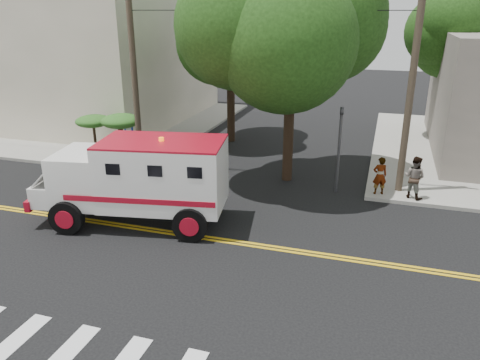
% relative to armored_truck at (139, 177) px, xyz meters
% --- Properties ---
extents(ground, '(100.00, 100.00, 0.00)m').
position_rel_armored_truck_xyz_m(ground, '(2.51, -0.49, -1.75)').
color(ground, black).
rests_on(ground, ground).
extents(sidewalk_nw, '(17.00, 17.00, 0.15)m').
position_rel_armored_truck_xyz_m(sidewalk_nw, '(-10.99, 13.01, -1.67)').
color(sidewalk_nw, gray).
rests_on(sidewalk_nw, ground).
extents(building_left, '(16.00, 14.00, 10.00)m').
position_rel_armored_truck_xyz_m(building_left, '(-12.99, 14.51, 3.40)').
color(building_left, '#BAB499').
rests_on(building_left, sidewalk_nw).
extents(utility_pole_left, '(0.28, 0.28, 9.00)m').
position_rel_armored_truck_xyz_m(utility_pole_left, '(-3.09, 5.51, 2.75)').
color(utility_pole_left, '#382D23').
rests_on(utility_pole_left, ground).
extents(utility_pole_right, '(0.28, 0.28, 9.00)m').
position_rel_armored_truck_xyz_m(utility_pole_right, '(8.81, 5.71, 2.75)').
color(utility_pole_right, '#382D23').
rests_on(utility_pole_right, ground).
extents(tree_main, '(6.08, 5.70, 9.85)m').
position_rel_armored_truck_xyz_m(tree_main, '(4.45, 5.72, 5.45)').
color(tree_main, black).
rests_on(tree_main, ground).
extents(tree_left, '(4.48, 4.20, 7.70)m').
position_rel_armored_truck_xyz_m(tree_left, '(-0.16, 11.30, 3.98)').
color(tree_left, black).
rests_on(tree_left, ground).
extents(tree_right, '(4.80, 4.50, 8.20)m').
position_rel_armored_truck_xyz_m(tree_right, '(11.36, 15.28, 4.35)').
color(tree_right, black).
rests_on(tree_right, ground).
extents(traffic_signal, '(0.15, 0.18, 3.60)m').
position_rel_armored_truck_xyz_m(traffic_signal, '(6.31, 5.11, 0.48)').
color(traffic_signal, '#3F3F42').
rests_on(traffic_signal, ground).
extents(accessibility_sign, '(0.45, 0.10, 2.02)m').
position_rel_armored_truck_xyz_m(accessibility_sign, '(-3.69, 5.68, -0.38)').
color(accessibility_sign, '#3F3F42').
rests_on(accessibility_sign, ground).
extents(palm_planter, '(3.52, 2.63, 2.36)m').
position_rel_armored_truck_xyz_m(palm_planter, '(-4.92, 6.14, -0.10)').
color(palm_planter, '#1E3314').
rests_on(palm_planter, sidewalk_nw).
extents(armored_truck, '(7.06, 3.67, 3.07)m').
position_rel_armored_truck_xyz_m(armored_truck, '(0.00, 0.00, 0.00)').
color(armored_truck, white).
rests_on(armored_truck, ground).
extents(pedestrian_a, '(0.66, 0.54, 1.57)m').
position_rel_armored_truck_xyz_m(pedestrian_a, '(8.01, 5.03, -0.81)').
color(pedestrian_a, gray).
rests_on(pedestrian_a, sidewalk_ne).
extents(pedestrian_b, '(1.05, 0.97, 1.72)m').
position_rel_armored_truck_xyz_m(pedestrian_b, '(9.33, 5.01, -0.73)').
color(pedestrian_b, gray).
rests_on(pedestrian_b, sidewalk_ne).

